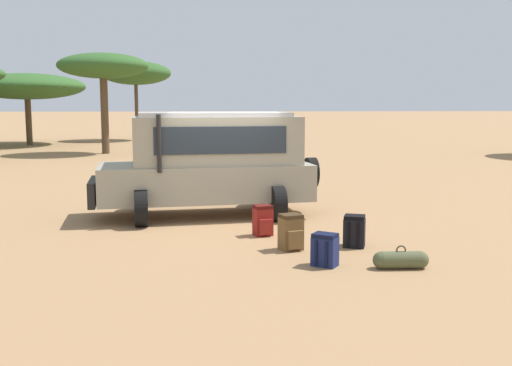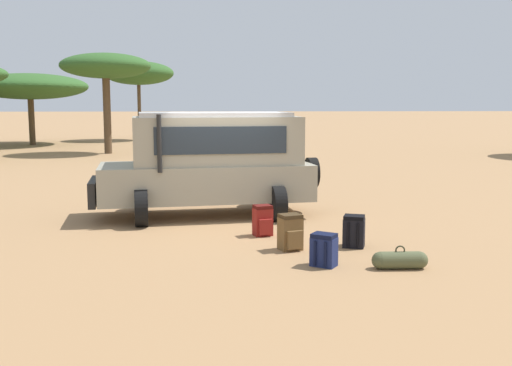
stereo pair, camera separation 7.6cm
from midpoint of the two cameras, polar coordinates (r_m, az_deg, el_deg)
name	(u,v)px [view 1 (the left image)]	position (r m, az deg, el deg)	size (l,w,h in m)	color
ground_plane	(226,221)	(13.62, -3.04, -3.62)	(320.00, 320.00, 0.00)	#9E754C
safari_vehicle	(210,161)	(14.11, -4.57, 2.08)	(5.46, 3.14, 2.44)	gray
backpack_beside_front_wheel	(263,221)	(12.07, 0.50, -3.63)	(0.42, 0.44, 0.62)	maroon
backpack_cluster_center	(291,233)	(10.93, 3.16, -4.73)	(0.47, 0.48, 0.66)	brown
backpack_near_rear_wheel	(325,250)	(9.94, 6.38, -6.36)	(0.49, 0.49, 0.55)	navy
backpack_outermost	(354,231)	(11.29, 9.16, -4.57)	(0.47, 0.49, 0.60)	black
duffel_bag_low_black_case	(401,260)	(10.02, 13.41, -7.14)	(0.92, 0.30, 0.39)	#4C5133
acacia_tree_centre_back	(27,87)	(40.28, -21.03, 8.57)	(7.06, 7.74, 4.44)	brown
acacia_tree_right_mid	(103,67)	(32.28, -14.43, 10.66)	(4.64, 4.15, 5.18)	brown
acacia_tree_far_right	(136,73)	(43.24, -11.44, 10.20)	(4.90, 4.58, 5.50)	brown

